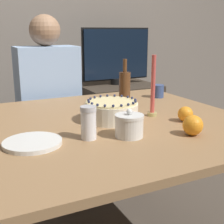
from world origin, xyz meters
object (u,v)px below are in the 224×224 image
at_px(person_man_blue_shirt, 50,120).
at_px(tv_monitor, 116,55).
at_px(cake, 112,111).
at_px(sugar_bowl, 129,126).
at_px(candle, 153,91).
at_px(sugar_shaker, 89,123).
at_px(bottle, 125,88).

xyz_separation_m(person_man_blue_shirt, tv_monitor, (0.66, 0.28, 0.40)).
bearing_deg(tv_monitor, person_man_blue_shirt, -156.92).
bearing_deg(tv_monitor, cake, -118.08).
relative_size(cake, tv_monitor, 0.41).
relative_size(sugar_bowl, tv_monitor, 0.19).
distance_m(candle, tv_monitor, 1.16).
bearing_deg(cake, sugar_shaker, -136.02).
bearing_deg(person_man_blue_shirt, candle, 110.12).
bearing_deg(person_man_blue_shirt, cake, 96.07).
bearing_deg(candle, person_man_blue_shirt, 110.12).
xyz_separation_m(sugar_shaker, tv_monitor, (0.77, 1.27, 0.14)).
xyz_separation_m(candle, tv_monitor, (0.37, 1.10, 0.08)).
height_order(sugar_bowl, bottle, bottle).
bearing_deg(sugar_bowl, person_man_blue_shirt, 92.52).
height_order(candle, person_man_blue_shirt, person_man_blue_shirt).
xyz_separation_m(cake, bottle, (0.20, 0.24, 0.05)).
relative_size(person_man_blue_shirt, tv_monitor, 2.06).
relative_size(sugar_bowl, candle, 0.39).
distance_m(bottle, tv_monitor, 0.93).
height_order(sugar_bowl, sugar_shaker, sugar_shaker).
relative_size(sugar_shaker, person_man_blue_shirt, 0.10).
height_order(sugar_bowl, candle, candle).
height_order(candle, bottle, candle).
bearing_deg(tv_monitor, sugar_bowl, -115.16).
xyz_separation_m(sugar_bowl, bottle, (0.24, 0.47, 0.05)).
bearing_deg(person_man_blue_shirt, sugar_bowl, 92.52).
xyz_separation_m(cake, sugar_bowl, (-0.04, -0.23, 0.00)).
distance_m(cake, bottle, 0.32).
relative_size(bottle, tv_monitor, 0.42).
bearing_deg(cake, candle, -3.49).
distance_m(sugar_bowl, candle, 0.34).
height_order(cake, tv_monitor, tv_monitor).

